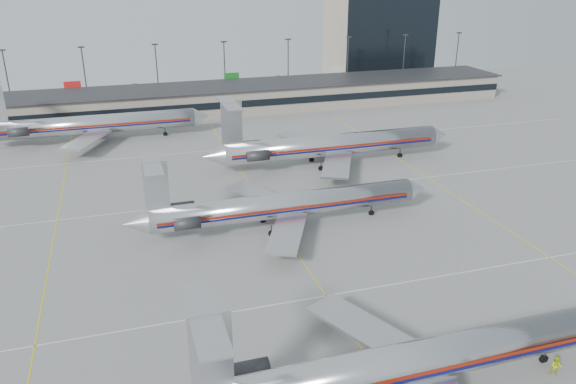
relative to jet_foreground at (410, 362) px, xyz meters
name	(u,v)px	position (x,y,z in m)	size (l,w,h in m)	color
ground	(363,351)	(-1.15, 6.37, -3.34)	(260.00, 260.00, 0.00)	gray
apron_markings	(326,296)	(-1.15, 16.37, -3.33)	(160.00, 0.15, 0.02)	silver
terminal	(201,99)	(-1.15, 104.35, -0.18)	(162.00, 17.00, 6.25)	gray
light_mast_row	(191,68)	(-1.15, 118.37, 5.24)	(163.60, 0.40, 15.28)	#38383D
distant_building	(378,38)	(60.85, 134.37, 9.16)	(30.00, 20.00, 25.00)	tan
jet_foreground	(410,362)	(0.00, 0.00, 0.00)	(43.94, 25.88, 11.50)	silver
jet_second_row	(280,205)	(-1.09, 34.79, -0.02)	(43.63, 25.69, 11.42)	silver
jet_third_row	(328,145)	(14.65, 57.65, 0.43)	(47.45, 29.19, 12.98)	silver
jet_back_row	(92,124)	(-26.44, 85.60, 0.37)	(46.67, 28.71, 12.76)	silver
ramp_worker_far	(556,366)	(13.77, -1.82, -2.35)	(0.96, 0.74, 1.97)	#C2D614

